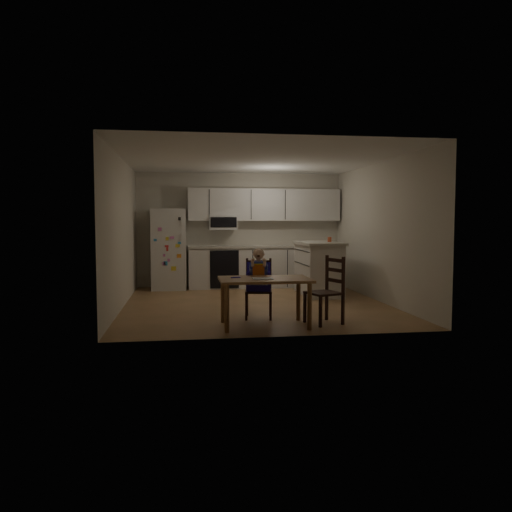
{
  "coord_description": "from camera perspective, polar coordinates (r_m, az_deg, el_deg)",
  "views": [
    {
      "loc": [
        -1.21,
        -8.54,
        1.44
      ],
      "look_at": [
        -0.17,
        -1.25,
        0.93
      ],
      "focal_mm": 35.0,
      "sensor_mm": 36.0,
      "label": 1
    }
  ],
  "objects": [
    {
      "name": "toddler_spoon",
      "position": [
        6.86,
        -2.41,
        -2.46
      ],
      "size": [
        0.12,
        0.06,
        0.02
      ],
      "primitive_type": "cylinder",
      "rotation": [
        0.0,
        1.57,
        0.35
      ],
      "color": "#2B1DAE",
      "rests_on": "dining_table"
    },
    {
      "name": "napkin",
      "position": [
        6.73,
        0.75,
        -2.6
      ],
      "size": [
        0.26,
        0.23,
        0.01
      ],
      "primitive_type": "cube",
      "color": "silver",
      "rests_on": "dining_table"
    },
    {
      "name": "kitchen_run",
      "position": [
        10.93,
        0.9,
        1.04
      ],
      "size": [
        3.37,
        0.62,
        2.15
      ],
      "color": "silver",
      "rests_on": "ground"
    },
    {
      "name": "room",
      "position": [
        9.1,
        -0.47,
        2.78
      ],
      "size": [
        4.52,
        5.01,
        2.51
      ],
      "color": "olive",
      "rests_on": "ground"
    },
    {
      "name": "refrigerator",
      "position": [
        10.71,
        -9.92,
        0.77
      ],
      "size": [
        0.72,
        0.7,
        1.7
      ],
      "primitive_type": "cube",
      "color": "silver",
      "rests_on": "ground"
    },
    {
      "name": "chair_side",
      "position": [
        7.13,
        8.38,
        -3.35
      ],
      "size": [
        0.54,
        0.54,
        0.95
      ],
      "rotation": [
        0.0,
        0.0,
        -1.22
      ],
      "color": "black",
      "rests_on": "ground"
    },
    {
      "name": "chair_booster",
      "position": [
        7.43,
        0.3,
        -2.3
      ],
      "size": [
        0.45,
        0.45,
        1.04
      ],
      "rotation": [
        0.0,
        0.0,
        -0.16
      ],
      "color": "black",
      "rests_on": "ground"
    },
    {
      "name": "red_cup",
      "position": [
        9.79,
        8.4,
        1.88
      ],
      "size": [
        0.08,
        0.08,
        0.1
      ],
      "primitive_type": "cylinder",
      "color": "#B74726",
      "rests_on": "kitchen_island"
    },
    {
      "name": "kitchen_island",
      "position": [
        9.86,
        7.15,
        -1.38
      ],
      "size": [
        0.74,
        1.41,
        1.04
      ],
      "color": "silver",
      "rests_on": "ground"
    },
    {
      "name": "dining_table",
      "position": [
        6.83,
        1.0,
        -3.3
      ],
      "size": [
        1.24,
        0.8,
        0.66
      ],
      "color": "brown",
      "rests_on": "ground"
    }
  ]
}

